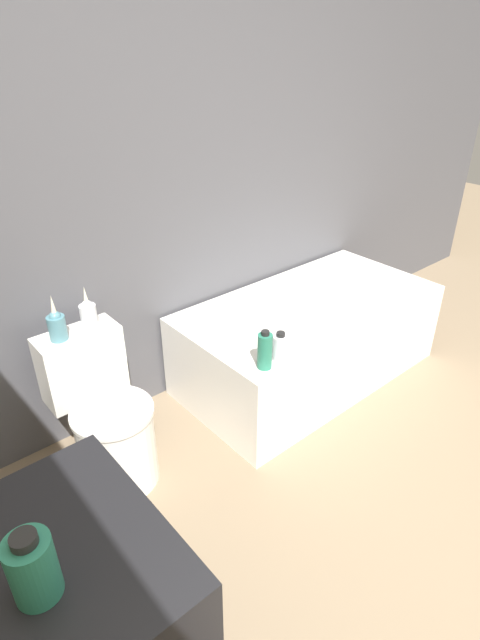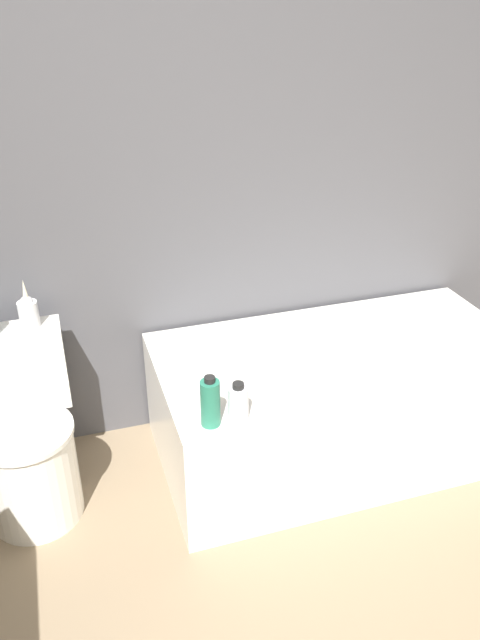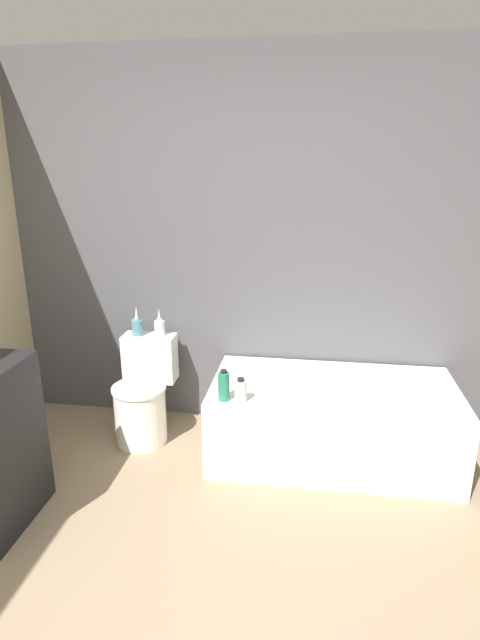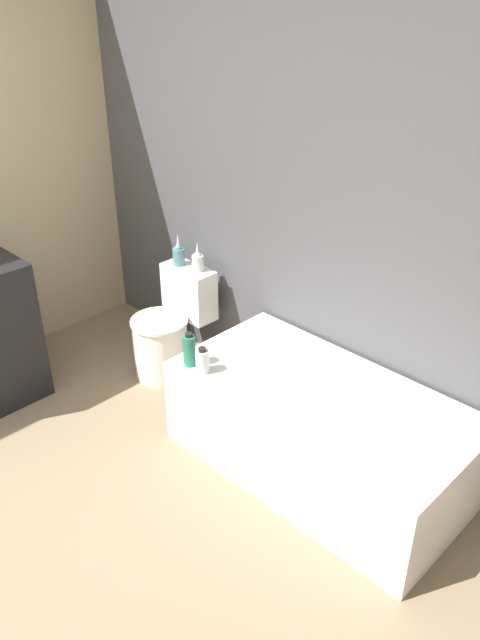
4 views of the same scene
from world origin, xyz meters
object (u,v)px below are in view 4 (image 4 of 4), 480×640
(vase_silver, at_px, (198,261))
(shampoo_bottle_tall, at_px, (189,350))
(toilet, at_px, (169,330))
(shampoo_bottle_short, at_px, (203,361))
(bathtub, at_px, (319,430))
(vase_gold, at_px, (179,254))

(vase_silver, relative_size, shampoo_bottle_tall, 1.01)
(vase_silver, distance_m, shampoo_bottle_tall, 0.82)
(toilet, bearing_deg, shampoo_bottle_short, -26.55)
(toilet, bearing_deg, bathtub, -2.79)
(shampoo_bottle_tall, bearing_deg, bathtub, 25.19)
(vase_silver, bearing_deg, shampoo_bottle_tall, -45.53)
(bathtub, distance_m, vase_gold, 1.49)
(bathtub, bearing_deg, shampoo_bottle_tall, -154.81)
(vase_gold, bearing_deg, bathtub, -9.84)
(bathtub, distance_m, vase_silver, 1.35)
(toilet, xyz_separation_m, shampoo_bottle_tall, (0.64, -0.37, 0.30))
(bathtub, height_order, shampoo_bottle_tall, shampoo_bottle_tall)
(shampoo_bottle_short, bearing_deg, shampoo_bottle_tall, -178.84)
(bathtub, height_order, vase_gold, vase_gold)
(bathtub, bearing_deg, vase_silver, 167.80)
(bathtub, bearing_deg, toilet, 177.21)
(vase_gold, bearing_deg, shampoo_bottle_tall, -37.32)
(vase_gold, height_order, vase_silver, vase_gold)
(vase_silver, bearing_deg, toilet, -111.28)
(toilet, distance_m, shampoo_bottle_tall, 0.80)
(vase_gold, distance_m, vase_silver, 0.16)
(vase_gold, bearing_deg, shampoo_bottle_short, -33.66)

